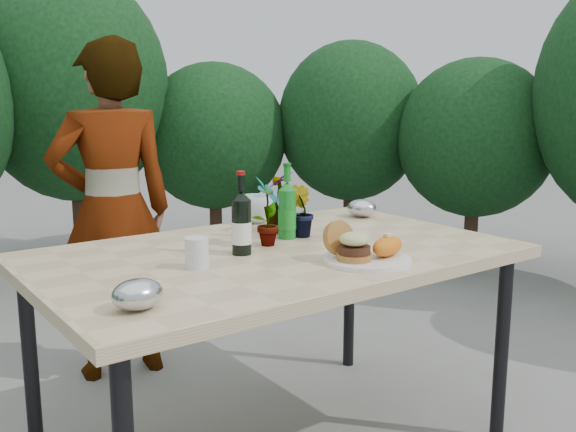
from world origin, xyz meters
TOP-DOWN VIEW (x-y plane):
  - patio_table at (0.00, 0.00)m, footprint 1.60×1.00m
  - shrub_hedge at (0.33, 1.49)m, footprint 6.97×5.18m
  - dinner_plate at (0.15, -0.31)m, footprint 0.28×0.28m
  - burger_stack at (0.09, -0.29)m, footprint 0.11×0.16m
  - sweet_potato at (0.21, -0.33)m, footprint 0.17×0.12m
  - grilled_veg at (0.16, -0.21)m, footprint 0.08×0.05m
  - wine_bottle at (-0.12, 0.01)m, footprint 0.07×0.07m
  - sparkling_water at (0.14, 0.12)m, footprint 0.07×0.07m
  - plastic_cup at (-0.33, -0.06)m, footprint 0.07×0.07m
  - seedling_left at (0.02, 0.06)m, footprint 0.15×0.15m
  - seedling_mid at (0.20, 0.12)m, footprint 0.12×0.13m
  - seedling_right at (0.19, 0.24)m, footprint 0.18×0.18m
  - blue_bowl at (0.21, 0.44)m, footprint 0.18×0.18m
  - foil_packet_left at (-0.63, -0.31)m, footprint 0.14×0.12m
  - foil_packet_right at (0.65, 0.27)m, footprint 0.14×0.16m
  - person at (-0.19, 0.99)m, footprint 0.60×0.45m

SIDE VIEW (x-z plane):
  - patio_table at x=0.00m, z-range 0.32..1.07m
  - dinner_plate at x=0.15m, z-range 0.75..0.76m
  - person at x=-0.19m, z-range 0.00..1.52m
  - grilled_veg at x=0.16m, z-range 0.76..0.79m
  - foil_packet_left at x=-0.63m, z-range 0.75..0.83m
  - foil_packet_right at x=0.65m, z-range 0.75..0.83m
  - sweet_potato at x=0.21m, z-range 0.77..0.83m
  - plastic_cup at x=-0.33m, z-range 0.75..0.84m
  - blue_bowl at x=0.21m, z-range 0.75..0.86m
  - burger_stack at x=0.09m, z-range 0.75..0.87m
  - seedling_mid at x=0.20m, z-range 0.75..0.94m
  - sparkling_water at x=0.14m, z-range 0.71..0.99m
  - wine_bottle at x=-0.12m, z-range 0.71..0.99m
  - seedling_right at x=0.19m, z-range 0.75..0.98m
  - seedling_left at x=0.02m, z-range 0.75..0.99m
  - shrub_hedge at x=0.33m, z-range 0.05..2.22m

